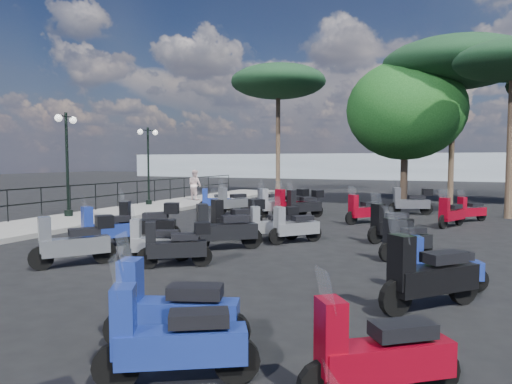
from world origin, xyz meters
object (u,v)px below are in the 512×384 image
at_px(lamp_post_1, 67,157).
at_px(scooter_20, 405,241).
at_px(scooter_17, 291,204).
at_px(scooter_27, 390,225).
at_px(scooter_25, 378,356).
at_px(scooter_26, 441,268).
at_px(scooter_1, 74,242).
at_px(scooter_13, 173,342).
at_px(scooter_11, 270,201).
at_px(scooter_8, 224,230).
at_px(scooter_29, 451,214).
at_px(scooter_21, 294,227).
at_px(scooter_9, 236,220).
at_px(scooter_14, 156,243).
at_px(pedestrian_far, 195,185).
at_px(broadleaf_tree, 405,110).
at_px(scooter_3, 148,223).
at_px(scooter_22, 364,211).
at_px(scooter_2, 107,229).
at_px(scooter_10, 276,204).
at_px(scooter_16, 304,205).
at_px(pine_0, 454,64).
at_px(scooter_4, 215,201).
at_px(scooter_15, 273,224).
at_px(lamp_post_2, 148,161).
at_px(scooter_5, 233,202).
at_px(scooter_28, 470,211).
at_px(scooter_23, 411,202).
at_px(scooter_18, 173,311).

xyz_separation_m(lamp_post_1, scooter_20, (12.16, -2.09, -1.91)).
height_order(scooter_17, scooter_27, scooter_17).
bearing_deg(scooter_25, scooter_26, -43.29).
distance_m(scooter_1, scooter_13, 5.88).
distance_m(scooter_11, scooter_20, 10.52).
distance_m(scooter_8, scooter_29, 8.23).
relative_size(scooter_21, scooter_27, 0.88).
bearing_deg(scooter_21, scooter_9, 40.52).
height_order(scooter_14, scooter_25, scooter_25).
distance_m(pedestrian_far, scooter_13, 19.55).
height_order(pedestrian_far, broadleaf_tree, broadleaf_tree).
height_order(scooter_3, scooter_13, scooter_3).
relative_size(scooter_9, scooter_22, 1.14).
relative_size(scooter_2, scooter_21, 1.18).
bearing_deg(scooter_17, scooter_20, 155.28).
bearing_deg(scooter_25, scooter_21, -13.17).
relative_size(scooter_10, scooter_16, 0.97).
xyz_separation_m(scooter_16, pine_0, (5.10, 7.66, 6.32)).
height_order(scooter_4, scooter_15, scooter_4).
distance_m(scooter_14, scooter_17, 8.45).
distance_m(lamp_post_2, scooter_5, 5.16).
bearing_deg(scooter_28, scooter_22, 72.52).
xyz_separation_m(scooter_17, scooter_25, (5.15, -12.53, -0.10)).
bearing_deg(pine_0, scooter_17, -126.36).
height_order(scooter_9, scooter_25, scooter_9).
bearing_deg(scooter_14, scooter_25, -152.55).
height_order(scooter_1, scooter_28, scooter_1).
distance_m(scooter_13, scooter_28, 14.68).
distance_m(scooter_1, scooter_10, 9.48).
xyz_separation_m(scooter_13, scooter_29, (2.44, 12.68, -0.00)).
height_order(scooter_23, scooter_27, scooter_23).
xyz_separation_m(scooter_20, scooter_27, (-0.59, 2.14, 0.05)).
distance_m(pedestrian_far, broadleaf_tree, 11.33).
height_order(scooter_9, scooter_26, scooter_9).
bearing_deg(scooter_1, scooter_15, -84.23).
bearing_deg(scooter_20, scooter_26, 149.32).
xyz_separation_m(scooter_17, scooter_29, (5.71, -0.32, -0.09)).
bearing_deg(scooter_10, scooter_23, -102.67).
bearing_deg(scooter_29, scooter_9, 66.50).
distance_m(scooter_14, scooter_23, 12.07).
bearing_deg(scooter_26, scooter_10, 15.32).
distance_m(scooter_16, scooter_23, 4.61).
bearing_deg(scooter_9, scooter_3, 77.87).
bearing_deg(scooter_3, scooter_27, -89.54).
bearing_deg(scooter_15, scooter_23, -58.63).
bearing_deg(scooter_10, scooter_26, 172.55).
relative_size(scooter_11, scooter_26, 0.85).
height_order(pedestrian_far, scooter_17, pedestrian_far).
bearing_deg(scooter_18, scooter_22, -19.63).
xyz_separation_m(scooter_28, pine_0, (-0.71, 6.30, 6.44)).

